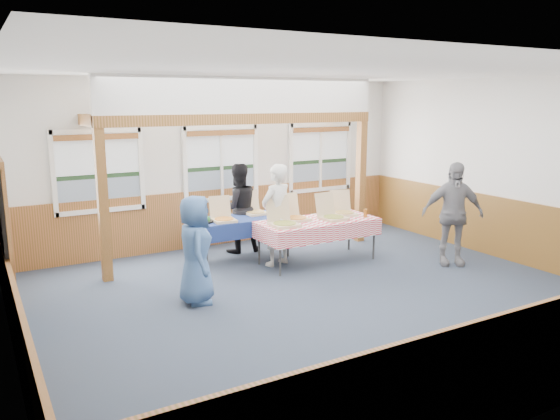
# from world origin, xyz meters

# --- Properties ---
(floor) EXTENTS (8.00, 8.00, 0.00)m
(floor) POSITION_xyz_m (0.00, 0.00, 0.00)
(floor) COLOR #2B3547
(floor) RESTS_ON ground
(ceiling) EXTENTS (8.00, 8.00, 0.00)m
(ceiling) POSITION_xyz_m (0.00, 0.00, 3.20)
(ceiling) COLOR white
(ceiling) RESTS_ON wall_back
(wall_back) EXTENTS (8.00, 0.00, 8.00)m
(wall_back) POSITION_xyz_m (0.00, 3.50, 1.60)
(wall_back) COLOR silver
(wall_back) RESTS_ON floor
(wall_front) EXTENTS (8.00, 0.00, 8.00)m
(wall_front) POSITION_xyz_m (0.00, -3.50, 1.60)
(wall_front) COLOR silver
(wall_front) RESTS_ON floor
(wall_left) EXTENTS (0.00, 8.00, 8.00)m
(wall_left) POSITION_xyz_m (-4.00, 0.00, 1.60)
(wall_left) COLOR silver
(wall_left) RESTS_ON floor
(wall_right) EXTENTS (0.00, 8.00, 8.00)m
(wall_right) POSITION_xyz_m (4.00, 0.00, 1.60)
(wall_right) COLOR silver
(wall_right) RESTS_ON floor
(wainscot_back) EXTENTS (7.98, 0.05, 1.10)m
(wainscot_back) POSITION_xyz_m (0.00, 3.48, 0.55)
(wainscot_back) COLOR brown
(wainscot_back) RESTS_ON floor
(wainscot_front) EXTENTS (7.98, 0.05, 1.10)m
(wainscot_front) POSITION_xyz_m (0.00, -3.48, 0.55)
(wainscot_front) COLOR brown
(wainscot_front) RESTS_ON floor
(wainscot_left) EXTENTS (0.05, 6.98, 1.10)m
(wainscot_left) POSITION_xyz_m (-3.98, 0.00, 0.55)
(wainscot_left) COLOR brown
(wainscot_left) RESTS_ON floor
(wainscot_right) EXTENTS (0.05, 6.98, 1.10)m
(wainscot_right) POSITION_xyz_m (3.98, 0.00, 0.55)
(wainscot_right) COLOR brown
(wainscot_right) RESTS_ON floor
(cased_opening) EXTENTS (0.06, 1.30, 2.10)m
(cased_opening) POSITION_xyz_m (-3.96, 0.90, 1.05)
(cased_opening) COLOR #2E2E2E
(cased_opening) RESTS_ON wall_left
(window_left) EXTENTS (1.56, 0.10, 1.46)m
(window_left) POSITION_xyz_m (-2.30, 3.46, 1.68)
(window_left) COLOR white
(window_left) RESTS_ON wall_back
(window_mid) EXTENTS (1.56, 0.10, 1.46)m
(window_mid) POSITION_xyz_m (0.00, 3.46, 1.68)
(window_mid) COLOR white
(window_mid) RESTS_ON wall_back
(window_right) EXTENTS (1.56, 0.10, 1.46)m
(window_right) POSITION_xyz_m (2.30, 3.46, 1.68)
(window_right) COLOR white
(window_right) RESTS_ON wall_back
(post_left) EXTENTS (0.15, 0.15, 2.40)m
(post_left) POSITION_xyz_m (-2.50, 2.30, 1.20)
(post_left) COLOR brown
(post_left) RESTS_ON floor
(post_right) EXTENTS (0.15, 0.15, 2.40)m
(post_right) POSITION_xyz_m (2.50, 2.30, 1.20)
(post_right) COLOR brown
(post_right) RESTS_ON floor
(cross_beam) EXTENTS (5.15, 0.18, 0.18)m
(cross_beam) POSITION_xyz_m (0.00, 2.30, 2.49)
(cross_beam) COLOR brown
(cross_beam) RESTS_ON post_left
(table_left) EXTENTS (1.80, 0.87, 0.76)m
(table_left) POSITION_xyz_m (-0.12, 2.33, 0.70)
(table_left) COLOR #2E2E2E
(table_left) RESTS_ON floor
(table_right) EXTENTS (2.30, 1.75, 0.76)m
(table_right) POSITION_xyz_m (0.95, 1.49, 0.71)
(table_right) COLOR #2E2E2E
(table_right) RESTS_ON floor
(pizza_box_a) EXTENTS (0.42, 0.50, 0.41)m
(pizza_box_a) POSITION_xyz_m (-0.52, 2.23, 0.82)
(pizza_box_a) COLOR #CBBD87
(pizza_box_a) RESTS_ON table_left
(pizza_box_b) EXTENTS (0.40, 0.48, 0.41)m
(pizza_box_b) POSITION_xyz_m (0.23, 2.50, 0.82)
(pizza_box_b) COLOR #CBBD87
(pizza_box_b) RESTS_ON table_left
(pizza_box_c) EXTENTS (0.46, 0.55, 0.47)m
(pizza_box_c) POSITION_xyz_m (0.20, 1.40, 0.83)
(pizza_box_c) COLOR #CBBD87
(pizza_box_c) RESTS_ON table_right
(pizza_box_d) EXTENTS (0.43, 0.51, 0.44)m
(pizza_box_d) POSITION_xyz_m (0.60, 1.69, 0.82)
(pizza_box_d) COLOR #CBBD87
(pizza_box_d) RESTS_ON table_right
(pizza_box_e) EXTENTS (0.45, 0.53, 0.44)m
(pizza_box_e) POSITION_xyz_m (1.20, 1.42, 0.82)
(pizza_box_e) COLOR #CBBD87
(pizza_box_e) RESTS_ON table_right
(pizza_box_f) EXTENTS (0.49, 0.55, 0.42)m
(pizza_box_f) POSITION_xyz_m (1.61, 1.63, 0.82)
(pizza_box_f) COLOR #CBBD87
(pizza_box_f) RESTS_ON table_right
(veggie_tray) EXTENTS (0.40, 0.40, 0.09)m
(veggie_tray) POSITION_xyz_m (-0.87, 2.33, 0.79)
(veggie_tray) COLOR black
(veggie_tray) RESTS_ON table_left
(drink_glass) EXTENTS (0.07, 0.07, 0.15)m
(drink_glass) POSITION_xyz_m (1.80, 1.24, 0.83)
(drink_glass) COLOR #945318
(drink_glass) RESTS_ON table_right
(woman_white) EXTENTS (0.73, 0.59, 1.76)m
(woman_white) POSITION_xyz_m (0.24, 1.71, 0.88)
(woman_white) COLOR silver
(woman_white) RESTS_ON floor
(woman_black) EXTENTS (0.86, 0.70, 1.67)m
(woman_black) POSITION_xyz_m (0.02, 2.78, 0.83)
(woman_black) COLOR black
(woman_black) RESTS_ON floor
(man_blue) EXTENTS (0.66, 0.85, 1.54)m
(man_blue) POSITION_xyz_m (-1.61, 0.70, 0.77)
(man_blue) COLOR #3A5E93
(man_blue) RESTS_ON floor
(person_grey) EXTENTS (1.12, 0.91, 1.79)m
(person_grey) POSITION_xyz_m (2.88, 0.24, 0.89)
(person_grey) COLOR gray
(person_grey) RESTS_ON floor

